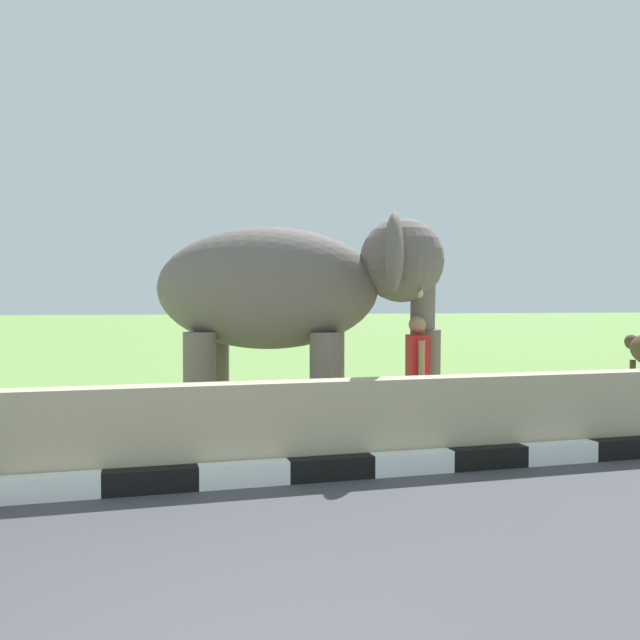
{
  "coord_description": "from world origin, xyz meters",
  "views": [
    {
      "loc": [
        -0.07,
        -2.87,
        1.82
      ],
      "look_at": [
        2.36,
        5.83,
        1.6
      ],
      "focal_mm": 38.06,
      "sensor_mm": 36.0,
      "label": 1
    }
  ],
  "objects": [
    {
      "name": "person_handler",
      "position": [
        3.61,
        5.48,
        0.93
      ],
      "size": [
        0.31,
        0.65,
        1.66
      ],
      "color": "navy",
      "rests_on": "ground_plane"
    },
    {
      "name": "elephant",
      "position": [
        2.1,
        6.31,
        1.97
      ],
      "size": [
        4.07,
        3.03,
        3.0
      ],
      "color": "#695C59",
      "rests_on": "ground_plane"
    },
    {
      "name": "striped_curb",
      "position": [
        -0.35,
        3.77,
        0.12
      ],
      "size": [
        16.2,
        0.2,
        0.24
      ],
      "color": "white",
      "rests_on": "ground_plane"
    },
    {
      "name": "barrier_parapet",
      "position": [
        2.0,
        4.07,
        0.5
      ],
      "size": [
        28.0,
        0.36,
        1.0
      ],
      "primitive_type": "cube",
      "color": "tan",
      "rests_on": "ground_plane"
    }
  ]
}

